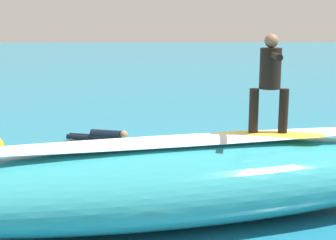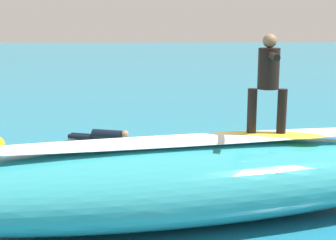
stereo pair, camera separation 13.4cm
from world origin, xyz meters
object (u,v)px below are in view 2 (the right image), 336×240
object	(u,v)px
surfboard_riding	(266,135)
surfer_paddling	(103,135)
surfer_riding	(268,76)
surfboard_paddling	(108,142)

from	to	relation	value
surfboard_riding	surfer_paddling	xyz separation A→B (m)	(3.12, -4.69, -1.11)
surfboard_riding	surfer_riding	distance (m)	0.95
surfboard_riding	surfboard_paddling	distance (m)	5.68
surfboard_paddling	surfer_paddling	xyz separation A→B (m)	(0.12, -0.04, 0.16)
surfer_riding	surfboard_paddling	size ratio (longest dim) A/B	0.77
surfboard_riding	surfer_paddling	world-z (taller)	surfboard_riding
surfer_riding	surfboard_paddling	distance (m)	5.96
surfboard_riding	surfer_riding	bearing A→B (deg)	121.39
surfer_paddling	surfer_riding	bearing A→B (deg)	-39.06
surfboard_paddling	surfer_riding	bearing A→B (deg)	-39.88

